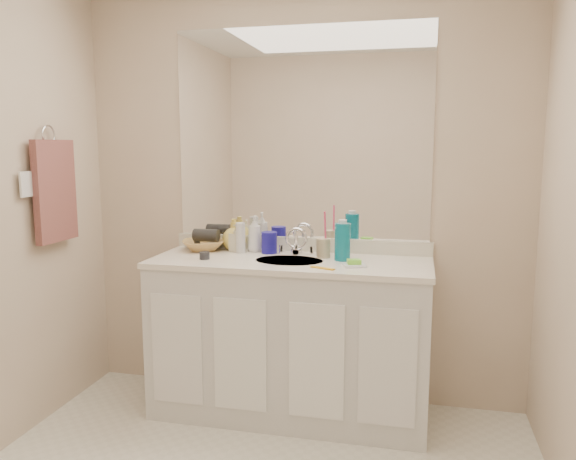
% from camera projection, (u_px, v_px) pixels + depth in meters
% --- Properties ---
extents(wall_back, '(2.60, 0.02, 2.40)m').
position_uv_depth(wall_back, '(301.00, 197.00, 3.27)').
color(wall_back, beige).
rests_on(wall_back, floor).
extents(vanity_cabinet, '(1.50, 0.55, 0.85)m').
position_uv_depth(vanity_cabinet, '(290.00, 340.00, 3.12)').
color(vanity_cabinet, silver).
rests_on(vanity_cabinet, floor).
extents(countertop, '(1.52, 0.57, 0.03)m').
position_uv_depth(countertop, '(290.00, 262.00, 3.05)').
color(countertop, white).
rests_on(countertop, vanity_cabinet).
extents(backsplash, '(1.52, 0.03, 0.08)m').
position_uv_depth(backsplash, '(300.00, 244.00, 3.30)').
color(backsplash, silver).
rests_on(backsplash, countertop).
extents(sink_basin, '(0.37, 0.37, 0.02)m').
position_uv_depth(sink_basin, '(289.00, 262.00, 3.03)').
color(sink_basin, silver).
rests_on(sink_basin, countertop).
extents(faucet, '(0.02, 0.02, 0.11)m').
position_uv_depth(faucet, '(296.00, 245.00, 3.20)').
color(faucet, silver).
rests_on(faucet, countertop).
extents(mirror, '(1.48, 0.01, 1.20)m').
position_uv_depth(mirror, '(301.00, 134.00, 3.21)').
color(mirror, white).
rests_on(mirror, wall_back).
extents(blue_mug, '(0.09, 0.09, 0.12)m').
position_uv_depth(blue_mug, '(269.00, 243.00, 3.22)').
color(blue_mug, '#1B1596').
rests_on(blue_mug, countertop).
extents(tan_cup, '(0.09, 0.09, 0.11)m').
position_uv_depth(tan_cup, '(323.00, 248.00, 3.11)').
color(tan_cup, tan).
rests_on(tan_cup, countertop).
extents(toothbrush, '(0.02, 0.04, 0.22)m').
position_uv_depth(toothbrush, '(325.00, 231.00, 3.09)').
color(toothbrush, '#F54072').
rests_on(toothbrush, tan_cup).
extents(mouthwash_bottle, '(0.09, 0.09, 0.20)m').
position_uv_depth(mouthwash_bottle, '(342.00, 242.00, 3.02)').
color(mouthwash_bottle, '#0B718A').
rests_on(mouthwash_bottle, countertop).
extents(soap_dish, '(0.14, 0.12, 0.01)m').
position_uv_depth(soap_dish, '(354.00, 265.00, 2.87)').
color(soap_dish, white).
rests_on(soap_dish, countertop).
extents(green_soap, '(0.08, 0.07, 0.02)m').
position_uv_depth(green_soap, '(354.00, 262.00, 2.87)').
color(green_soap, '#7DE337').
rests_on(green_soap, soap_dish).
extents(orange_comb, '(0.13, 0.08, 0.01)m').
position_uv_depth(orange_comb, '(322.00, 268.00, 2.83)').
color(orange_comb, gold).
rests_on(orange_comb, countertop).
extents(dark_jar, '(0.07, 0.07, 0.04)m').
position_uv_depth(dark_jar, '(205.00, 256.00, 3.06)').
color(dark_jar, '#242529').
rests_on(dark_jar, countertop).
extents(extra_white_bottle, '(0.06, 0.06, 0.18)m').
position_uv_depth(extra_white_bottle, '(241.00, 238.00, 3.23)').
color(extra_white_bottle, silver).
rests_on(extra_white_bottle, countertop).
extents(soap_bottle_white, '(0.09, 0.09, 0.21)m').
position_uv_depth(soap_bottle_white, '(254.00, 234.00, 3.27)').
color(soap_bottle_white, white).
rests_on(soap_bottle_white, countertop).
extents(soap_bottle_cream, '(0.08, 0.08, 0.16)m').
position_uv_depth(soap_bottle_cream, '(236.00, 238.00, 3.28)').
color(soap_bottle_cream, beige).
rests_on(soap_bottle_cream, countertop).
extents(soap_bottle_yellow, '(0.16, 0.16, 0.18)m').
position_uv_depth(soap_bottle_yellow, '(234.00, 234.00, 3.33)').
color(soap_bottle_yellow, '#E6CC59').
rests_on(soap_bottle_yellow, countertop).
extents(wicker_basket, '(0.32, 0.32, 0.06)m').
position_uv_depth(wicker_basket, '(203.00, 245.00, 3.32)').
color(wicker_basket, '#B08447').
rests_on(wicker_basket, countertop).
extents(hair_dryer, '(0.15, 0.08, 0.07)m').
position_uv_depth(hair_dryer, '(206.00, 235.00, 3.31)').
color(hair_dryer, black).
rests_on(hair_dryer, wicker_basket).
extents(towel_ring, '(0.01, 0.11, 0.11)m').
position_uv_depth(towel_ring, '(48.00, 135.00, 3.00)').
color(towel_ring, silver).
rests_on(towel_ring, wall_left).
extents(hand_towel, '(0.04, 0.32, 0.55)m').
position_uv_depth(hand_towel, '(55.00, 191.00, 3.04)').
color(hand_towel, brown).
rests_on(hand_towel, towel_ring).
extents(switch_plate, '(0.01, 0.08, 0.13)m').
position_uv_depth(switch_plate, '(26.00, 184.00, 2.84)').
color(switch_plate, white).
rests_on(switch_plate, wall_left).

